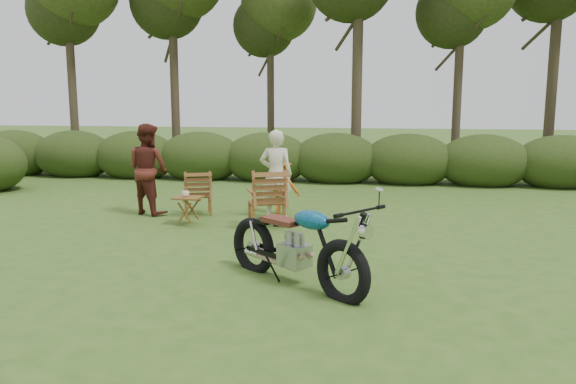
# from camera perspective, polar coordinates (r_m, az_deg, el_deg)

# --- Properties ---
(ground) EXTENTS (80.00, 80.00, 0.00)m
(ground) POSITION_cam_1_polar(r_m,az_deg,el_deg) (7.28, -0.60, -9.05)
(ground) COLOR #34521B
(ground) RESTS_ON ground
(tree_line) EXTENTS (22.52, 11.62, 8.14)m
(tree_line) POSITION_cam_1_polar(r_m,az_deg,el_deg) (16.62, 7.05, 14.49)
(tree_line) COLOR #33281B
(tree_line) RESTS_ON ground
(motorcycle) EXTENTS (2.33, 2.09, 1.30)m
(motorcycle) POSITION_cam_1_polar(r_m,az_deg,el_deg) (7.20, 0.65, -9.26)
(motorcycle) COLOR #0E7EB7
(motorcycle) RESTS_ON ground
(lawn_chair_right) EXTENTS (0.93, 0.93, 1.04)m
(lawn_chair_right) POSITION_cam_1_polar(r_m,az_deg,el_deg) (10.39, -2.17, -3.43)
(lawn_chair_right) COLOR brown
(lawn_chair_right) RESTS_ON ground
(lawn_chair_left) EXTENTS (0.79, 0.79, 0.89)m
(lawn_chair_left) POSITION_cam_1_polar(r_m,az_deg,el_deg) (11.58, -9.12, -2.21)
(lawn_chair_left) COLOR brown
(lawn_chair_left) RESTS_ON ground
(side_table) EXTENTS (0.55, 0.47, 0.53)m
(side_table) POSITION_cam_1_polar(r_m,az_deg,el_deg) (10.56, -10.08, -1.90)
(side_table) COLOR brown
(side_table) RESTS_ON ground
(cup) EXTENTS (0.18, 0.18, 0.11)m
(cup) POSITION_cam_1_polar(r_m,az_deg,el_deg) (10.52, -10.36, -0.19)
(cup) COLOR #F1EAC6
(cup) RESTS_ON side_table
(adult_a) EXTENTS (0.67, 0.47, 1.74)m
(adult_a) POSITION_cam_1_polar(r_m,az_deg,el_deg) (11.03, -1.21, -2.68)
(adult_a) COLOR beige
(adult_a) RESTS_ON ground
(adult_b) EXTENTS (1.10, 1.00, 1.83)m
(adult_b) POSITION_cam_1_polar(r_m,az_deg,el_deg) (11.82, -13.86, -2.13)
(adult_b) COLOR #531F17
(adult_b) RESTS_ON ground
(child) EXTENTS (0.77, 0.47, 1.17)m
(child) POSITION_cam_1_polar(r_m,az_deg,el_deg) (11.48, -0.72, -2.20)
(child) COLOR orange
(child) RESTS_ON ground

